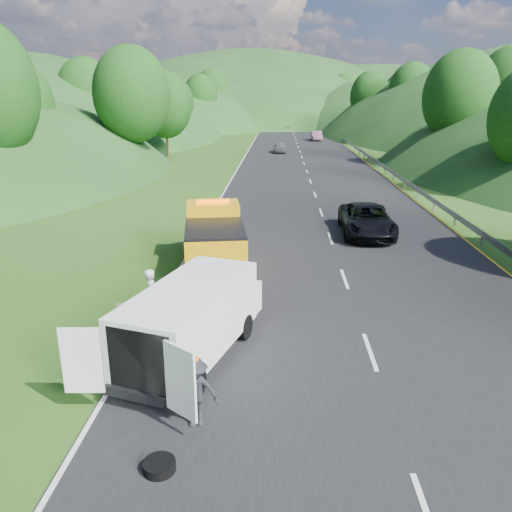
{
  "coord_description": "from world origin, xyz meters",
  "views": [
    {
      "loc": [
        0.3,
        -15.0,
        7.07
      ],
      "look_at": [
        -0.53,
        2.88,
        1.3
      ],
      "focal_mm": 35.0,
      "sensor_mm": 36.0,
      "label": 1
    }
  ],
  "objects_px": {
    "woman": "(154,323)",
    "child": "(221,339)",
    "suitcase": "(123,313)",
    "worker": "(196,425)",
    "passing_suv": "(366,235)",
    "white_van": "(193,317)",
    "tow_truck": "(214,236)",
    "spare_tire": "(160,471)"
  },
  "relations": [
    {
      "from": "child",
      "to": "suitcase",
      "type": "distance_m",
      "value": 3.5
    },
    {
      "from": "child",
      "to": "spare_tire",
      "type": "bearing_deg",
      "value": -42.5
    },
    {
      "from": "tow_truck",
      "to": "suitcase",
      "type": "bearing_deg",
      "value": -120.34
    },
    {
      "from": "spare_tire",
      "to": "suitcase",
      "type": "bearing_deg",
      "value": 112.4
    },
    {
      "from": "tow_truck",
      "to": "passing_suv",
      "type": "xyz_separation_m",
      "value": [
        7.4,
        5.44,
        -1.32
      ]
    },
    {
      "from": "white_van",
      "to": "child",
      "type": "distance_m",
      "value": 1.83
    },
    {
      "from": "tow_truck",
      "to": "spare_tire",
      "type": "height_order",
      "value": "tow_truck"
    },
    {
      "from": "woman",
      "to": "passing_suv",
      "type": "distance_m",
      "value": 14.22
    },
    {
      "from": "suitcase",
      "to": "spare_tire",
      "type": "height_order",
      "value": "suitcase"
    },
    {
      "from": "woman",
      "to": "passing_suv",
      "type": "xyz_separation_m",
      "value": [
        8.68,
        11.26,
        0.0
      ]
    },
    {
      "from": "woman",
      "to": "spare_tire",
      "type": "bearing_deg",
      "value": 172.0
    },
    {
      "from": "spare_tire",
      "to": "passing_suv",
      "type": "bearing_deg",
      "value": 68.86
    },
    {
      "from": "white_van",
      "to": "child",
      "type": "height_order",
      "value": "white_van"
    },
    {
      "from": "woman",
      "to": "suitcase",
      "type": "relative_size",
      "value": 2.92
    },
    {
      "from": "woman",
      "to": "child",
      "type": "distance_m",
      "value": 2.53
    },
    {
      "from": "suitcase",
      "to": "woman",
      "type": "bearing_deg",
      "value": -0.59
    },
    {
      "from": "passing_suv",
      "to": "woman",
      "type": "bearing_deg",
      "value": -126.19
    },
    {
      "from": "woman",
      "to": "suitcase",
      "type": "distance_m",
      "value": 1.06
    },
    {
      "from": "tow_truck",
      "to": "child",
      "type": "bearing_deg",
      "value": -90.2
    },
    {
      "from": "child",
      "to": "white_van",
      "type": "bearing_deg",
      "value": -63.74
    },
    {
      "from": "worker",
      "to": "spare_tire",
      "type": "bearing_deg",
      "value": -115.0
    },
    {
      "from": "child",
      "to": "suitcase",
      "type": "relative_size",
      "value": 1.49
    },
    {
      "from": "tow_truck",
      "to": "spare_tire",
      "type": "relative_size",
      "value": 10.09
    },
    {
      "from": "tow_truck",
      "to": "suitcase",
      "type": "height_order",
      "value": "tow_truck"
    },
    {
      "from": "woman",
      "to": "child",
      "type": "relative_size",
      "value": 1.96
    },
    {
      "from": "worker",
      "to": "passing_suv",
      "type": "relative_size",
      "value": 0.29
    },
    {
      "from": "white_van",
      "to": "spare_tire",
      "type": "bearing_deg",
      "value": -72.16
    },
    {
      "from": "suitcase",
      "to": "spare_tire",
      "type": "xyz_separation_m",
      "value": [
        2.76,
        -6.69,
        -0.31
      ]
    },
    {
      "from": "woman",
      "to": "child",
      "type": "height_order",
      "value": "woman"
    },
    {
      "from": "white_van",
      "to": "spare_tire",
      "type": "relative_size",
      "value": 10.37
    },
    {
      "from": "tow_truck",
      "to": "passing_suv",
      "type": "bearing_deg",
      "value": 27.52
    },
    {
      "from": "woman",
      "to": "passing_suv",
      "type": "bearing_deg",
      "value": -60.28
    },
    {
      "from": "child",
      "to": "suitcase",
      "type": "xyz_separation_m",
      "value": [
        -3.33,
        1.03,
        0.31
      ]
    },
    {
      "from": "woman",
      "to": "worker",
      "type": "bearing_deg",
      "value": -179.41
    },
    {
      "from": "white_van",
      "to": "spare_tire",
      "type": "height_order",
      "value": "white_van"
    },
    {
      "from": "worker",
      "to": "passing_suv",
      "type": "bearing_deg",
      "value": 61.86
    },
    {
      "from": "woman",
      "to": "passing_suv",
      "type": "relative_size",
      "value": 0.33
    },
    {
      "from": "woman",
      "to": "worker",
      "type": "relative_size",
      "value": 1.11
    },
    {
      "from": "suitcase",
      "to": "spare_tire",
      "type": "relative_size",
      "value": 0.97
    },
    {
      "from": "tow_truck",
      "to": "suitcase",
      "type": "relative_size",
      "value": 10.45
    },
    {
      "from": "tow_truck",
      "to": "woman",
      "type": "height_order",
      "value": "tow_truck"
    },
    {
      "from": "tow_truck",
      "to": "worker",
      "type": "xyz_separation_m",
      "value": [
        0.95,
        -11.02,
        -1.32
      ]
    }
  ]
}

